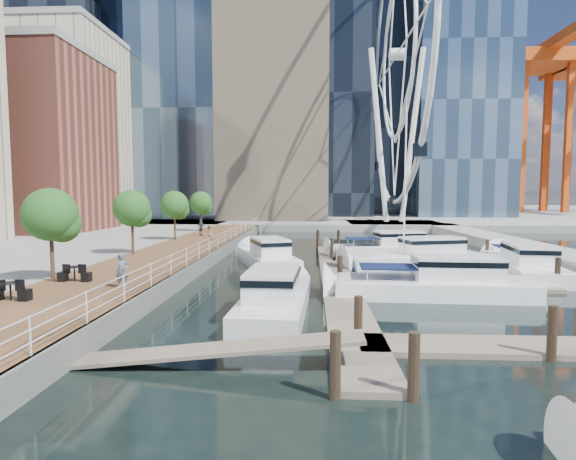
{
  "coord_description": "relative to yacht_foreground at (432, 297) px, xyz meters",
  "views": [
    {
      "loc": [
        1.37,
        -17.3,
        5.31
      ],
      "look_at": [
        -0.13,
        11.32,
        3.0
      ],
      "focal_mm": 28.0,
      "sensor_mm": 36.0,
      "label": 1
    }
  ],
  "objects": [
    {
      "name": "breakwater",
      "position": [
        12.4,
        14.14,
        0.5
      ],
      "size": [
        4.0,
        60.0,
        1.0
      ],
      "primitive_type": "cube",
      "color": "gray",
      "rests_on": "ground"
    },
    {
      "name": "ground",
      "position": [
        -7.6,
        -5.86,
        0.0
      ],
      "size": [
        520.0,
        520.0,
        0.0
      ],
      "primitive_type": "plane",
      "color": "black",
      "rests_on": "ground"
    },
    {
      "name": "land_far",
      "position": [
        -7.6,
        96.14,
        0.5
      ],
      "size": [
        200.0,
        114.0,
        1.0
      ],
      "primitive_type": "cube",
      "color": "gray",
      "rests_on": "ground"
    },
    {
      "name": "pier",
      "position": [
        6.4,
        46.14,
        0.5
      ],
      "size": [
        14.0,
        12.0,
        1.0
      ],
      "primitive_type": "cube",
      "color": "gray",
      "rests_on": "ground"
    },
    {
      "name": "boardwalk",
      "position": [
        -16.6,
        9.14,
        0.5
      ],
      "size": [
        6.0,
        60.0,
        1.0
      ],
      "primitive_type": "cube",
      "color": "brown",
      "rests_on": "ground"
    },
    {
      "name": "pedestrian_far",
      "position": [
        -17.54,
        22.19,
        1.85
      ],
      "size": [
        1.07,
        0.79,
        1.69
      ],
      "primitive_type": "imported",
      "rotation": [
        0.0,
        0.0,
        2.7
      ],
      "color": "#384146",
      "rests_on": "boardwalk"
    },
    {
      "name": "moored_yachts",
      "position": [
        0.3,
        7.61,
        0.0
      ],
      "size": [
        22.6,
        34.23,
        11.5
      ],
      "color": "white",
      "rests_on": "ground"
    },
    {
      "name": "pedestrian_mid",
      "position": [
        -15.27,
        15.85,
        1.78
      ],
      "size": [
        0.6,
        0.76,
        1.57
      ],
      "primitive_type": "imported",
      "rotation": [
        0.0,
        0.0,
        -1.57
      ],
      "color": "gray",
      "rests_on": "boardwalk"
    },
    {
      "name": "yacht_foreground",
      "position": [
        0.0,
        0.0,
        0.0
      ],
      "size": [
        11.05,
        3.42,
        2.15
      ],
      "primitive_type": null,
      "rotation": [
        0.0,
        0.0,
        1.53
      ],
      "color": "white",
      "rests_on": "ground"
    },
    {
      "name": "railing",
      "position": [
        -13.7,
        9.14,
        1.52
      ],
      "size": [
        0.1,
        60.0,
        1.05
      ],
      "primitive_type": null,
      "color": "white",
      "rests_on": "boardwalk"
    },
    {
      "name": "floating_docks",
      "position": [
        0.36,
        4.12,
        0.49
      ],
      "size": [
        16.0,
        34.0,
        2.6
      ],
      "color": "#6D6051",
      "rests_on": "ground"
    },
    {
      "name": "street_trees",
      "position": [
        -19.0,
        8.14,
        4.29
      ],
      "size": [
        2.6,
        42.6,
        4.6
      ],
      "color": "#3F2B1C",
      "rests_on": "ground"
    },
    {
      "name": "ferris_wheel",
      "position": [
        6.4,
        46.14,
        25.92
      ],
      "size": [
        5.8,
        45.6,
        47.8
      ],
      "color": "white",
      "rests_on": "ground"
    },
    {
      "name": "pedestrian_near",
      "position": [
        -14.91,
        -3.21,
        1.79
      ],
      "size": [
        0.69,
        0.67,
        1.59
      ],
      "primitive_type": "imported",
      "rotation": [
        0.0,
        0.0,
        0.72
      ],
      "color": "#4F566A",
      "rests_on": "boardwalk"
    },
    {
      "name": "seawall",
      "position": [
        -13.6,
        9.14,
        0.5
      ],
      "size": [
        0.25,
        60.0,
        1.0
      ],
      "primitive_type": "cube",
      "color": "#595954",
      "rests_on": "ground"
    }
  ]
}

